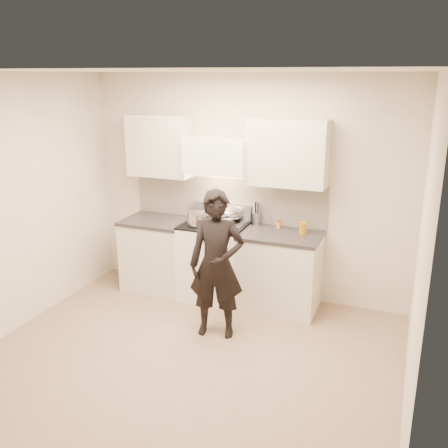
% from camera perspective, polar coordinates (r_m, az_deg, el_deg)
% --- Properties ---
extents(ground_plane, '(4.00, 4.00, 0.00)m').
position_cam_1_polar(ground_plane, '(5.08, -4.17, -15.05)').
color(ground_plane, '#89705B').
extents(room_shell, '(4.04, 3.54, 2.70)m').
position_cam_1_polar(room_shell, '(4.80, -3.29, 3.79)').
color(room_shell, beige).
rests_on(room_shell, ground).
extents(stove, '(0.76, 0.65, 0.96)m').
position_cam_1_polar(stove, '(6.15, -1.10, -4.19)').
color(stove, white).
rests_on(stove, ground).
extents(counter_right, '(0.92, 0.67, 0.92)m').
position_cam_1_polar(counter_right, '(5.91, 6.39, -5.34)').
color(counter_right, beige).
rests_on(counter_right, ground).
extents(counter_left, '(0.82, 0.67, 0.92)m').
position_cam_1_polar(counter_left, '(6.47, -7.52, -3.38)').
color(counter_left, beige).
rests_on(counter_left, ground).
extents(wok, '(0.35, 0.43, 0.28)m').
position_cam_1_polar(wok, '(6.05, 0.45, 1.24)').
color(wok, '#B3B4B9').
rests_on(wok, stove).
extents(stock_pot, '(0.32, 0.24, 0.15)m').
position_cam_1_polar(stock_pot, '(5.91, -3.13, 0.65)').
color(stock_pot, '#B3B4B9').
rests_on(stock_pot, stove).
extents(utensil_crock, '(0.11, 0.11, 0.28)m').
position_cam_1_polar(utensil_crock, '(6.05, 3.69, 0.74)').
color(utensil_crock, '#9E9DAD').
rests_on(utensil_crock, counter_right).
extents(spice_jar, '(0.05, 0.05, 0.10)m').
position_cam_1_polar(spice_jar, '(5.94, 6.27, 0.01)').
color(spice_jar, orange).
rests_on(spice_jar, counter_right).
extents(oil_glass, '(0.08, 0.08, 0.14)m').
position_cam_1_polar(oil_glass, '(5.76, 9.00, -0.43)').
color(oil_glass, '#A56A06').
rests_on(oil_glass, counter_right).
extents(person, '(0.64, 0.49, 1.57)m').
position_cam_1_polar(person, '(5.16, -0.84, -4.67)').
color(person, black).
rests_on(person, ground).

